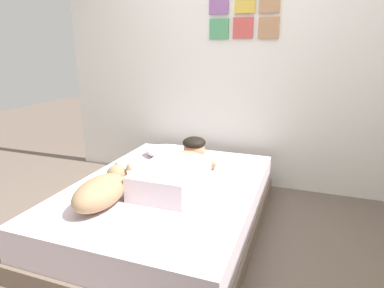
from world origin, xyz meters
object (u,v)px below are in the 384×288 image
coffee_cup (199,169)px  person_lying (179,169)px  bed (168,206)px  dog (103,190)px  pillow (171,152)px  cell_phone (187,198)px

coffee_cup → person_lying: bearing=-113.5°
bed → person_lying: person_lying is taller
coffee_cup → dog: bearing=-119.8°
pillow → cell_phone: (0.46, -0.79, -0.05)m
coffee_cup → cell_phone: size_ratio=0.89×
pillow → cell_phone: pillow is taller
bed → cell_phone: cell_phone is taller
dog → cell_phone: 0.57m
cell_phone → coffee_cup: bearing=98.3°
person_lying → coffee_cup: bearing=66.5°
coffee_cup → cell_phone: coffee_cup is taller
bed → pillow: (-0.23, 0.60, 0.24)m
coffee_cup → cell_phone: bearing=-81.7°
coffee_cup → bed: bearing=-119.7°
person_lying → dog: bearing=-122.2°
dog → coffee_cup: (0.42, 0.74, -0.07)m
person_lying → cell_phone: person_lying is taller
person_lying → dog: size_ratio=1.60×
dog → coffee_cup: bearing=60.2°
person_lying → cell_phone: size_ratio=6.57×
person_lying → pillow: bearing=119.4°
pillow → person_lying: size_ratio=0.57×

